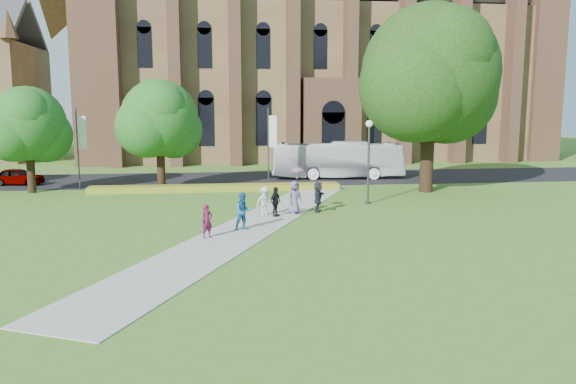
{
  "coord_description": "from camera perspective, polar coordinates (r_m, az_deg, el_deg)",
  "views": [
    {
      "loc": [
        -1.73,
        -27.42,
        6.04
      ],
      "look_at": [
        1.84,
        1.6,
        1.6
      ],
      "focal_mm": 35.0,
      "sensor_mm": 36.0,
      "label": 1
    }
  ],
  "objects": [
    {
      "name": "pedestrian_2",
      "position": [
        31.16,
        -2.39,
        -0.95
      ],
      "size": [
        1.21,
        0.99,
        1.63
      ],
      "primitive_type": "imported",
      "rotation": [
        0.0,
        0.0,
        0.43
      ],
      "color": "silver",
      "rests_on": "footpath"
    },
    {
      "name": "ground",
      "position": [
        28.13,
        -3.34,
        -3.78
      ],
      "size": [
        160.0,
        160.0,
        0.0
      ],
      "primitive_type": "plane",
      "color": "#456F21",
      "rests_on": "ground"
    },
    {
      "name": "pedestrian_3",
      "position": [
        30.99,
        -1.29,
        -0.99
      ],
      "size": [
        0.91,
        1.0,
        1.64
      ],
      "primitive_type": "imported",
      "rotation": [
        0.0,
        0.0,
        0.9
      ],
      "color": "black",
      "rests_on": "footpath"
    },
    {
      "name": "banner_pole_0",
      "position": [
        42.88,
        -1.87,
        5.08
      ],
      "size": [
        0.7,
        0.1,
        6.0
      ],
      "color": "#38383D",
      "rests_on": "ground"
    },
    {
      "name": "pedestrian_1",
      "position": [
        27.61,
        -4.55,
        -1.97
      ],
      "size": [
        1.09,
        0.96,
        1.87
      ],
      "primitive_type": "imported",
      "rotation": [
        0.0,
        0.0,
        0.33
      ],
      "color": "#1C598F",
      "rests_on": "footpath"
    },
    {
      "name": "cathedral",
      "position": [
        68.52,
        2.97,
        14.44
      ],
      "size": [
        52.6,
        18.25,
        28.0
      ],
      "color": "olive",
      "rests_on": "ground"
    },
    {
      "name": "car_0",
      "position": [
        48.5,
        -25.73,
        1.43
      ],
      "size": [
        4.07,
        2.15,
        1.32
      ],
      "primitive_type": "imported",
      "rotation": [
        0.0,
        0.0,
        1.41
      ],
      "color": "gray",
      "rests_on": "road"
    },
    {
      "name": "streetlamp",
      "position": [
        35.26,
        8.2,
        4.08
      ],
      "size": [
        0.44,
        0.44,
        5.24
      ],
      "color": "#38383D",
      "rests_on": "ground"
    },
    {
      "name": "footpath",
      "position": [
        29.1,
        -3.46,
        -3.32
      ],
      "size": [
        15.58,
        28.54,
        0.04
      ],
      "primitive_type": "cube",
      "rotation": [
        0.0,
        0.0,
        -0.44
      ],
      "color": "#B2B2A8",
      "rests_on": "ground"
    },
    {
      "name": "large_tree",
      "position": [
        41.21,
        14.24,
        11.61
      ],
      "size": [
        9.6,
        9.6,
        13.2
      ],
      "color": "#332114",
      "rests_on": "ground"
    },
    {
      "name": "street_tree_0",
      "position": [
        43.51,
        -24.93,
        6.3
      ],
      "size": [
        5.2,
        5.2,
        7.5
      ],
      "color": "#332114",
      "rests_on": "ground"
    },
    {
      "name": "banner_pole_1",
      "position": [
        43.9,
        -20.45,
        4.63
      ],
      "size": [
        0.7,
        0.1,
        6.0
      ],
      "color": "#38383D",
      "rests_on": "ground"
    },
    {
      "name": "flower_hedge",
      "position": [
        41.04,
        -7.32,
        0.42
      ],
      "size": [
        18.0,
        1.4,
        0.45
      ],
      "primitive_type": "cube",
      "color": "gold",
      "rests_on": "ground"
    },
    {
      "name": "pedestrian_0",
      "position": [
        26.17,
        -8.23,
        -2.95
      ],
      "size": [
        0.69,
        0.62,
        1.57
      ],
      "primitive_type": "imported",
      "rotation": [
        0.0,
        0.0,
        0.56
      ],
      "color": "#591434",
      "rests_on": "footpath"
    },
    {
      "name": "pedestrian_5",
      "position": [
        32.42,
        3.07,
        -0.48
      ],
      "size": [
        1.04,
        1.69,
        1.74
      ],
      "primitive_type": "imported",
      "rotation": [
        0.0,
        0.0,
        1.22
      ],
      "color": "#292831",
      "rests_on": "footpath"
    },
    {
      "name": "tour_coach",
      "position": [
        48.01,
        5.04,
        3.27
      ],
      "size": [
        11.34,
        3.43,
        3.11
      ],
      "primitive_type": "imported",
      "rotation": [
        0.0,
        0.0,
        1.5
      ],
      "color": "white",
      "rests_on": "road"
    },
    {
      "name": "road",
      "position": [
        47.83,
        -4.89,
        1.36
      ],
      "size": [
        160.0,
        10.0,
        0.02
      ],
      "primitive_type": "cube",
      "color": "black",
      "rests_on": "ground"
    },
    {
      "name": "parasol",
      "position": [
        31.69,
        0.98,
        1.76
      ],
      "size": [
        0.98,
        0.98,
        0.67
      ],
      "primitive_type": "imported",
      "rotation": [
        0.0,
        0.0,
        -0.35
      ],
      "color": "#E5A8A2",
      "rests_on": "pedestrian_4"
    },
    {
      "name": "street_tree_1",
      "position": [
        42.15,
        -12.94,
        7.31
      ],
      "size": [
        5.6,
        5.6,
        8.05
      ],
      "color": "#332114",
      "rests_on": "ground"
    },
    {
      "name": "pedestrian_4",
      "position": [
        31.74,
        0.67,
        -0.55
      ],
      "size": [
        1.09,
        0.98,
        1.87
      ],
      "primitive_type": "imported",
      "rotation": [
        0.0,
        0.0,
        0.54
      ],
      "color": "slate",
      "rests_on": "footpath"
    }
  ]
}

